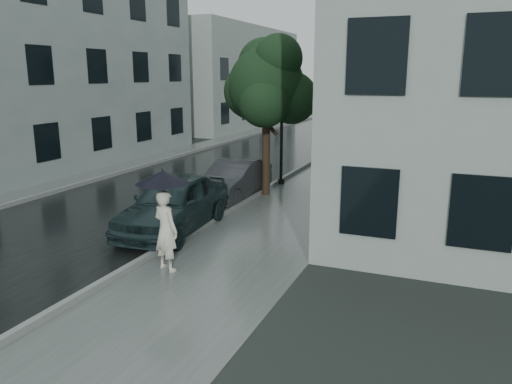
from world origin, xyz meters
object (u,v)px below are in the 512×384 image
at_px(pedestrian, 166,231).
at_px(street_tree, 267,85).
at_px(car_far, 234,180).
at_px(lamp_post, 278,114).
at_px(car_near, 174,203).

xyz_separation_m(pedestrian, street_tree, (-0.54, 7.64, 2.98)).
bearing_deg(car_far, pedestrian, -78.33).
xyz_separation_m(lamp_post, car_far, (-0.60, -2.89, -2.07)).
relative_size(pedestrian, car_near, 0.40).
height_order(lamp_post, car_far, lamp_post).
distance_m(pedestrian, lamp_post, 9.69).
height_order(street_tree, car_far, street_tree).
distance_m(pedestrian, street_tree, 8.22).
bearing_deg(car_near, pedestrian, -66.09).
bearing_deg(car_far, street_tree, 51.13).
relative_size(pedestrian, lamp_post, 0.38).
relative_size(pedestrian, car_far, 0.46).
bearing_deg(street_tree, car_far, -128.71).
relative_size(street_tree, lamp_post, 1.17).
height_order(pedestrian, car_far, pedestrian).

